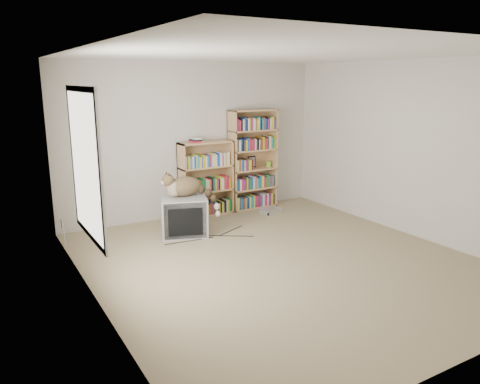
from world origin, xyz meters
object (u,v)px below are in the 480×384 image
cat (189,189)px  dvd_player (271,211)px  bookcase_tall (252,162)px  crt_tv (184,215)px  bookcase_short (205,182)px

cat → dvd_player: bearing=10.1°
bookcase_tall → crt_tv: bearing=-155.5°
crt_tv → bookcase_short: bookcase_short is taller
bookcase_tall → cat: bearing=-153.9°
crt_tv → cat: bearing=10.7°
bookcase_tall → bookcase_short: bearing=179.9°
bookcase_short → dvd_player: (0.99, -0.49, -0.52)m
cat → bookcase_tall: 1.74m
crt_tv → dvd_player: 1.76m
bookcase_short → bookcase_tall: bearing=-0.1°
crt_tv → bookcase_tall: 1.89m
bookcase_tall → dvd_player: bookcase_tall is taller
bookcase_tall → dvd_player: (0.07, -0.49, -0.78)m
crt_tv → dvd_player: crt_tv is taller
crt_tv → bookcase_short: size_ratio=0.65×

